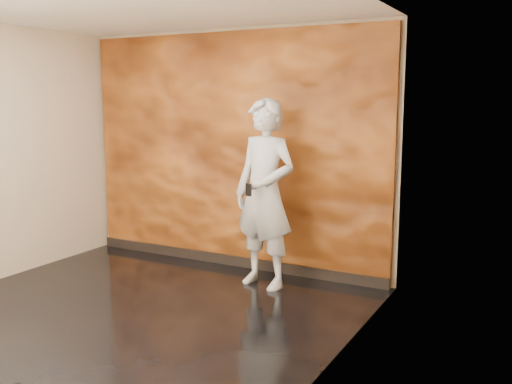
# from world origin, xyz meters

# --- Properties ---
(room) EXTENTS (4.02, 4.02, 2.81)m
(room) POSITION_xyz_m (0.00, 0.00, 1.40)
(room) COLOR black
(room) RESTS_ON ground
(feature_wall) EXTENTS (3.90, 0.06, 2.75)m
(feature_wall) POSITION_xyz_m (0.00, 1.96, 1.38)
(feature_wall) COLOR #C76C23
(feature_wall) RESTS_ON ground
(baseboard) EXTENTS (3.90, 0.04, 0.12)m
(baseboard) POSITION_xyz_m (0.00, 1.92, 0.06)
(baseboard) COLOR black
(baseboard) RESTS_ON ground
(man) EXTENTS (0.81, 0.61, 2.00)m
(man) POSITION_xyz_m (0.72, 1.44, 1.00)
(man) COLOR #9499A2
(man) RESTS_ON ground
(phone) EXTENTS (0.07, 0.03, 0.13)m
(phone) POSITION_xyz_m (0.68, 1.16, 1.08)
(phone) COLOR black
(phone) RESTS_ON man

